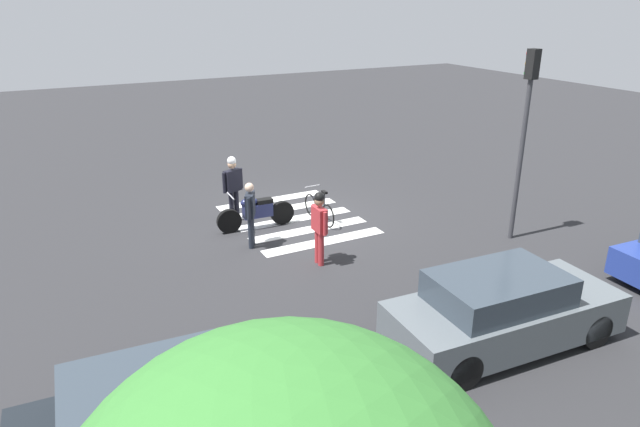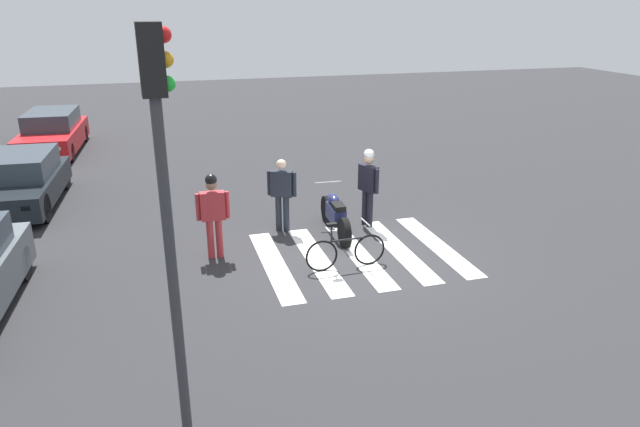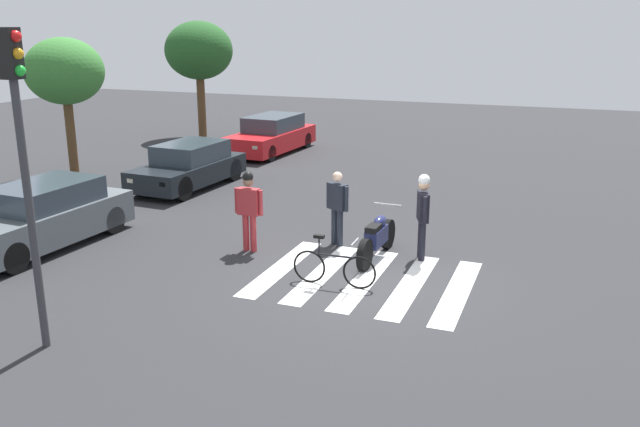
% 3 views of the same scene
% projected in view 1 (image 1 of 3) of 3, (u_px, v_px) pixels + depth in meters
% --- Properties ---
extents(ground_plane, '(60.00, 60.00, 0.00)m').
position_uv_depth(ground_plane, '(295.00, 219.00, 16.14)').
color(ground_plane, '#2B2B2D').
extents(police_motorcycle, '(2.18, 0.62, 1.05)m').
position_uv_depth(police_motorcycle, '(256.00, 212.00, 15.34)').
color(police_motorcycle, black).
rests_on(police_motorcycle, ground_plane).
extents(leaning_bicycle, '(0.46, 1.66, 0.99)m').
position_uv_depth(leaning_bicycle, '(319.00, 209.00, 15.84)').
color(leaning_bicycle, black).
rests_on(leaning_bicycle, ground_plane).
extents(officer_on_foot, '(0.65, 0.36, 1.85)m').
position_uv_depth(officer_on_foot, '(233.00, 183.00, 15.72)').
color(officer_on_foot, black).
rests_on(officer_on_foot, ground_plane).
extents(officer_by_motorcycle, '(0.40, 0.61, 1.69)m').
position_uv_depth(officer_by_motorcycle, '(250.00, 211.00, 14.02)').
color(officer_by_motorcycle, '#1E232D').
rests_on(officer_by_motorcycle, ground_plane).
extents(pedestrian_bystander, '(0.24, 0.67, 1.79)m').
position_uv_depth(pedestrian_bystander, '(319.00, 223.00, 13.08)').
color(pedestrian_bystander, '#B22D33').
rests_on(pedestrian_bystander, ground_plane).
extents(crosswalk_stripes, '(3.40, 4.05, 0.01)m').
position_uv_depth(crosswalk_stripes, '(295.00, 219.00, 16.14)').
color(crosswalk_stripes, silver).
rests_on(crosswalk_stripes, ground_plane).
extents(car_grey_coupe, '(4.36, 1.95, 1.43)m').
position_uv_depth(car_grey_coupe, '(503.00, 311.00, 10.10)').
color(car_grey_coupe, black).
rests_on(car_grey_coupe, ground_plane).
extents(car_black_suv, '(4.09, 1.94, 1.35)m').
position_uv_depth(car_black_suv, '(163.00, 417.00, 7.60)').
color(car_black_suv, black).
rests_on(car_black_suv, ground_plane).
extents(traffic_light_pole, '(0.25, 0.34, 4.79)m').
position_uv_depth(traffic_light_pole, '(525.00, 118.00, 13.77)').
color(traffic_light_pole, '#38383D').
rests_on(traffic_light_pole, ground_plane).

